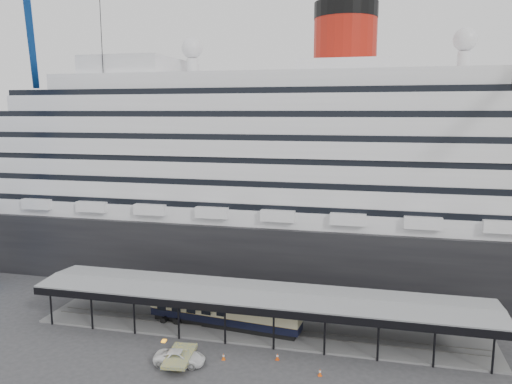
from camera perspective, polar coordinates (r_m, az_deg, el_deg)
ground at (r=59.63m, az=-1.02°, el=-17.60°), size 200.00×200.00×0.00m
cruise_ship at (r=85.02m, az=4.41°, el=3.39°), size 130.00×30.00×43.90m
platform_canopy at (r=63.04m, az=0.15°, el=-13.70°), size 56.00×9.18×5.30m
port_truck at (r=56.97m, az=-8.71°, el=-18.21°), size 5.73×3.13×1.52m
pullman_carriage at (r=64.08m, az=-3.66°, el=-13.32°), size 19.84×4.77×19.32m
traffic_cone_left at (r=57.55m, az=-3.74°, el=-18.25°), size 0.46×0.46×0.75m
traffic_cone_mid at (r=57.46m, az=2.46°, el=-18.28°), size 0.44×0.44×0.77m
traffic_cone_right at (r=54.86m, az=7.32°, el=-19.76°), size 0.52×0.52×0.78m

